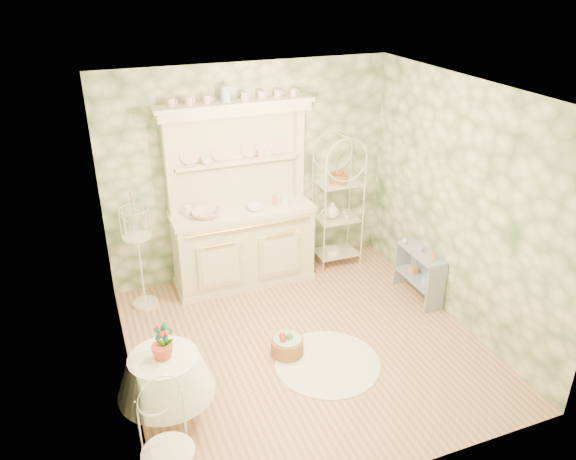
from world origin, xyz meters
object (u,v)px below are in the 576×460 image
object	(u,v)px
kitchen_dresser	(242,199)
bakers_rack	(338,201)
side_shelf	(419,273)
round_table	(168,393)
birdcage_stand	(139,251)
cafe_chair	(169,459)
floor_basket	(287,346)

from	to	relation	value
kitchen_dresser	bakers_rack	distance (m)	1.34
bakers_rack	side_shelf	world-z (taller)	bakers_rack
round_table	side_shelf	bearing A→B (deg)	16.89
side_shelf	birdcage_stand	world-z (taller)	birdcage_stand
side_shelf	birdcage_stand	xyz separation A→B (m)	(-3.14, 1.02, 0.40)
round_table	cafe_chair	world-z (taller)	cafe_chair
cafe_chair	side_shelf	bearing A→B (deg)	12.95
round_table	birdcage_stand	size ratio (longest dim) A/B	0.44
bakers_rack	cafe_chair	xyz separation A→B (m)	(-2.79, -2.92, -0.52)
kitchen_dresser	side_shelf	size ratio (longest dim) A/B	3.06
cafe_chair	floor_basket	size ratio (longest dim) A/B	2.55
side_shelf	round_table	world-z (taller)	side_shelf
floor_basket	side_shelf	bearing A→B (deg)	13.96
kitchen_dresser	cafe_chair	size ratio (longest dim) A/B	3.01
bakers_rack	floor_basket	xyz separation A→B (m)	(-1.35, -1.63, -0.80)
kitchen_dresser	floor_basket	distance (m)	1.91
floor_basket	birdcage_stand	bearing A→B (deg)	129.84
side_shelf	kitchen_dresser	bearing A→B (deg)	144.79
bakers_rack	side_shelf	xyz separation A→B (m)	(0.55, -1.16, -0.57)
round_table	cafe_chair	xyz separation A→B (m)	(-0.13, -0.78, 0.07)
kitchen_dresser	side_shelf	xyz separation A→B (m)	(1.86, -1.12, -0.82)
kitchen_dresser	floor_basket	bearing A→B (deg)	-91.15
kitchen_dresser	bakers_rack	world-z (taller)	kitchen_dresser
round_table	floor_basket	distance (m)	1.43
kitchen_dresser	round_table	distance (m)	2.63
cafe_chair	birdcage_stand	world-z (taller)	birdcage_stand
bakers_rack	cafe_chair	size ratio (longest dim) A/B	2.36
cafe_chair	bakers_rack	bearing A→B (deg)	31.44
cafe_chair	birdcage_stand	distance (m)	2.81
kitchen_dresser	floor_basket	size ratio (longest dim) A/B	7.68
kitchen_dresser	birdcage_stand	size ratio (longest dim) A/B	1.58
side_shelf	floor_basket	world-z (taller)	side_shelf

